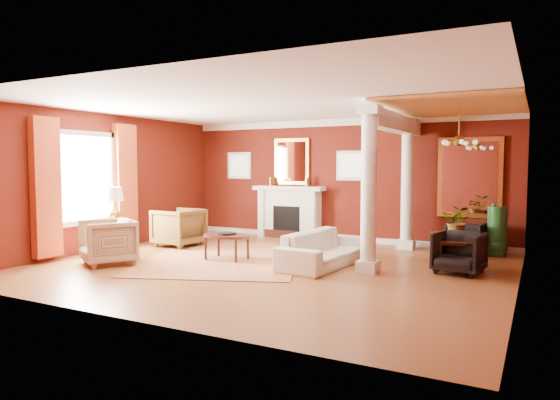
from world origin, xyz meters
The scene contains 27 objects.
ground centered at (0.00, 0.00, 0.00)m, with size 8.00×8.00×0.00m, color brown.
room_shell centered at (0.00, 0.00, 2.02)m, with size 8.04×7.04×2.92m.
fireplace centered at (-1.30, 3.32, 0.65)m, with size 1.85×0.42×1.29m.
overmantel_mirror centered at (-1.30, 3.45, 1.90)m, with size 0.95×0.07×1.15m.
flank_window_left centered at (-2.85, 3.46, 1.80)m, with size 0.70×0.07×0.70m.
flank_window_right centered at (0.25, 3.46, 1.80)m, with size 0.70×0.07×0.70m.
left_window centered at (-3.89, -0.60, 1.42)m, with size 0.21×2.55×2.60m.
column_front centered at (1.70, 0.30, 1.43)m, with size 0.36×0.36×2.80m.
column_back centered at (1.70, 3.00, 1.43)m, with size 0.36×0.36×2.80m.
header_beam centered at (1.70, 1.90, 2.62)m, with size 0.30×3.20×0.32m, color white.
amber_ceiling centered at (2.85, 1.75, 2.87)m, with size 2.30×3.40×0.04m, color #D78E3F.
dining_mirror centered at (2.90, 3.45, 1.55)m, with size 1.30×0.07×1.70m.
chandelier centered at (2.90, 1.80, 2.25)m, with size 0.60×0.62×0.75m.
crown_trim centered at (0.00, 3.46, 2.82)m, with size 8.00×0.08×0.16m, color white.
base_trim centered at (0.00, 3.46, 0.06)m, with size 8.00×0.08×0.12m, color white.
rug centered at (-1.16, 0.27, 0.01)m, with size 2.87×3.83×0.02m, color maroon.
sofa centered at (0.83, 0.48, 0.42)m, with size 2.13×0.62×0.83m, color beige.
armchair_leopard centered at (-2.88, 0.97, 0.47)m, with size 0.91×0.85×0.94m, color black.
armchair_stripe centered at (-2.74, -1.22, 0.45)m, with size 0.88×0.83×0.91m, color tan.
coffee_table centered at (-1.03, 0.13, 0.45)m, with size 0.97×0.97×0.49m.
coffee_book centered at (-1.08, 0.13, 0.60)m, with size 0.16×0.02×0.22m, color black.
side_table centered at (-3.39, -0.43, 0.90)m, with size 0.55×0.55×1.37m.
dining_table centered at (2.93, 1.72, 0.40)m, with size 1.45×0.51×0.81m, color black.
dining_chair_near centered at (3.07, 0.95, 0.38)m, with size 0.74×0.70×0.77m, color black.
dining_chair_far centered at (2.91, 2.99, 0.36)m, with size 0.69×0.65×0.71m, color black.
green_urn centered at (3.50, 2.98, 0.39)m, with size 0.42×0.42×1.00m.
potted_plant centered at (2.93, 1.74, 1.03)m, with size 0.51×0.56×0.44m, color #26591E.
Camera 1 is at (4.25, -7.75, 1.81)m, focal length 32.00 mm.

